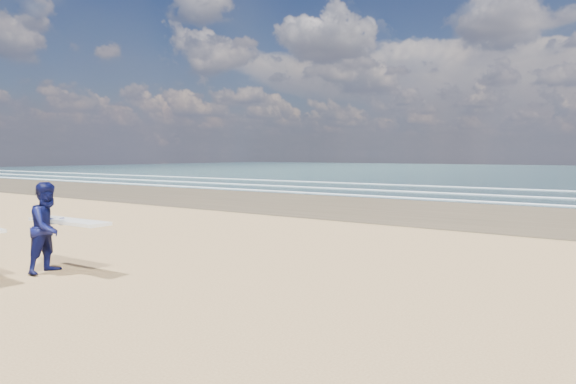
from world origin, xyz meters
The scene contains 1 object.
surfer_far centered at (0.28, 1.22, 0.97)m, with size 2.22×1.19×1.93m.
Camera 1 is at (10.62, -4.80, 2.53)m, focal length 32.00 mm.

